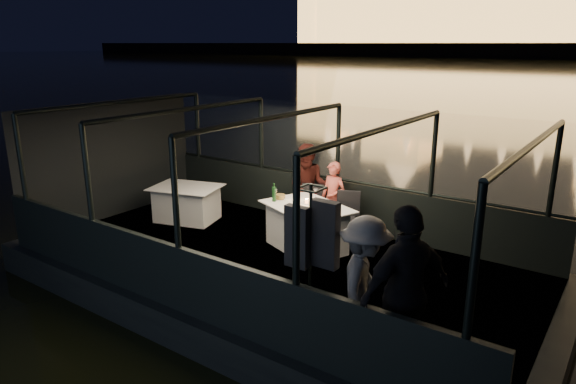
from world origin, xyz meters
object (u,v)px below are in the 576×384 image
Objects in this scene: chair_port_right at (343,217)px; person_man_maroon at (309,189)px; dining_table_central at (307,227)px; passenger_dark at (405,299)px; person_woman_coral at (333,194)px; wine_bottle at (274,193)px; chair_port_left at (307,209)px; coat_stand at (310,266)px; passenger_stripe at (364,279)px; dining_table_aft at (187,201)px.

person_man_maroon is (-0.88, 0.26, 0.30)m from chair_port_right.
passenger_dark reaches higher than dining_table_central.
person_woman_coral is (-0.02, 0.90, 0.36)m from dining_table_central.
wine_bottle is at bearing -163.94° from chair_port_right.
person_woman_coral is (0.41, 0.23, 0.30)m from chair_port_left.
coat_stand reaches higher than person_woman_coral.
passenger_stripe is at bearing -44.50° from dining_table_central.
person_man_maroon is 5.08× the size of wine_bottle.
wine_bottle reaches higher than dining_table_aft.
person_woman_coral reaches higher than chair_port_left.
chair_port_left is (2.30, 0.80, 0.06)m from dining_table_aft.
passenger_dark is 5.89× the size of wine_bottle.
person_woman_coral is 4.17m from passenger_dark.
dining_table_aft is 5.28m from passenger_stripe.
dining_table_aft is 0.69× the size of passenger_dark.
passenger_dark reaches higher than person_woman_coral.
dining_table_aft is 2.20m from wine_bottle.
chair_port_left is at bearing 122.35° from dining_table_central.
person_man_maroon is at bearing 123.20° from coat_stand.
dining_table_central is 0.98m from person_woman_coral.
passenger_dark is at bearing -74.13° from chair_port_right.
chair_port_left is 1.00× the size of chair_port_right.
chair_port_right reaches higher than dining_table_aft.
dining_table_aft is at bearing 153.52° from coat_stand.
coat_stand reaches higher than wine_bottle.
coat_stand is 1.18m from passenger_dark.
coat_stand is 2.99m from wine_bottle.
passenger_dark is (3.24, -3.17, 0.10)m from person_man_maroon.
passenger_dark reaches higher than passenger_stripe.
person_woman_coral reaches higher than dining_table_central.
chair_port_left is 0.40m from person_man_maroon.
dining_table_central is 1.66× the size of chair_port_right.
dining_table_aft is 2.92m from person_woman_coral.
person_woman_coral reaches higher than wine_bottle.
person_man_maroon is 4.03m from passenger_stripe.
coat_stand reaches higher than dining_table_aft.
passenger_stripe reaches higher than dining_table_aft.
coat_stand is (1.17, -2.89, 0.45)m from chair_port_right.
person_man_maroon reaches higher than chair_port_left.
passenger_stripe is 0.85× the size of passenger_dark.
chair_port_left is at bearing -105.04° from passenger_dark.
wine_bottle is (-0.58, -1.01, 0.17)m from person_woman_coral.
passenger_dark is at bearing -62.08° from chair_port_left.
chair_port_left is 3.80m from passenger_stripe.
person_man_maroon is (-0.12, 0.23, 0.30)m from chair_port_left.
wine_bottle reaches higher than chair_port_left.
passenger_dark is (2.69, -2.26, 0.47)m from dining_table_central.
passenger_stripe is at bearing 12.27° from coat_stand.
person_man_maroon reaches higher than person_woman_coral.
dining_table_aft is at bearing -179.52° from chair_port_left.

